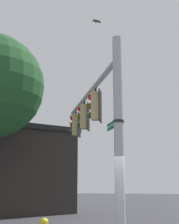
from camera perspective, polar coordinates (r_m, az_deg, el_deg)
signal_pole at (r=8.74m, az=5.44°, el=-4.66°), size 0.28×0.28×6.08m
mast_arm at (r=12.83m, az=-0.18°, el=3.32°), size 7.05×3.30×0.19m
traffic_light_nearest_pole at (r=11.50m, az=1.05°, el=1.11°), size 0.54×0.49×1.31m
traffic_light_mid_inner at (r=13.42m, az=-1.05°, el=-0.89°), size 0.54×0.49×1.31m
traffic_light_mid_outer at (r=15.36m, az=-2.62°, el=-2.38°), size 0.54×0.49×1.31m
street_name_sign at (r=9.07m, az=4.82°, el=-2.09°), size 1.16×0.63×0.22m
bird_flying at (r=13.60m, az=1.32°, el=16.42°), size 0.27×0.36×0.10m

